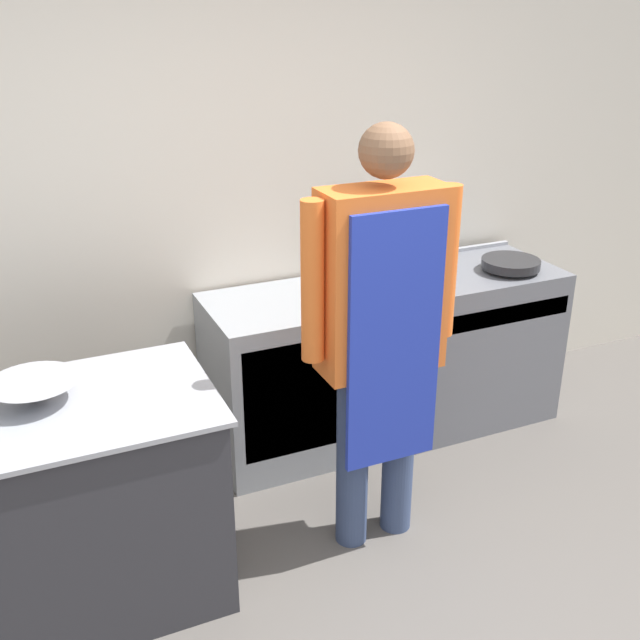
{
  "coord_description": "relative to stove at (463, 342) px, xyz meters",
  "views": [
    {
      "loc": [
        -1.08,
        -1.47,
        2.24
      ],
      "look_at": [
        0.09,
        1.16,
        1.01
      ],
      "focal_mm": 42.0,
      "sensor_mm": 36.0,
      "label": 1
    }
  ],
  "objects": [
    {
      "name": "stove",
      "position": [
        0.0,
        0.0,
        0.0
      ],
      "size": [
        0.95,
        0.63,
        0.9
      ],
      "color": "slate",
      "rests_on": "ground_plane"
    },
    {
      "name": "mixing_bowl",
      "position": [
        -2.31,
        -0.57,
        0.48
      ],
      "size": [
        0.33,
        0.33,
        0.08
      ],
      "color": "#9EA0A8",
      "rests_on": "prep_counter"
    },
    {
      "name": "prep_counter",
      "position": [
        -2.32,
        -0.64,
        -0.0
      ],
      "size": [
        1.3,
        0.74,
        0.88
      ],
      "color": "#2D2D33",
      "rests_on": "ground_plane"
    },
    {
      "name": "saute_pan",
      "position": [
        0.19,
        -0.11,
        0.48
      ],
      "size": [
        0.32,
        0.32,
        0.05
      ],
      "color": "#262628",
      "rests_on": "stove"
    },
    {
      "name": "person_cook",
      "position": [
        -0.98,
        -0.79,
        0.62
      ],
      "size": [
        0.69,
        0.24,
        1.84
      ],
      "color": "#38476B",
      "rests_on": "ground_plane"
    },
    {
      "name": "fridge_unit",
      "position": [
        -1.11,
        0.03,
        -0.02
      ],
      "size": [
        0.71,
        0.62,
        0.85
      ],
      "color": "#93999E",
      "rests_on": "ground_plane"
    },
    {
      "name": "stock_pot",
      "position": [
        -0.21,
        0.11,
        0.6
      ],
      "size": [
        0.33,
        0.33,
        0.28
      ],
      "color": "#9EA0A8",
      "rests_on": "stove"
    },
    {
      "name": "wall_back",
      "position": [
        -1.25,
        0.39,
        0.91
      ],
      "size": [
        8.0,
        0.05,
        2.7
      ],
      "color": "silver",
      "rests_on": "ground_plane"
    }
  ]
}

